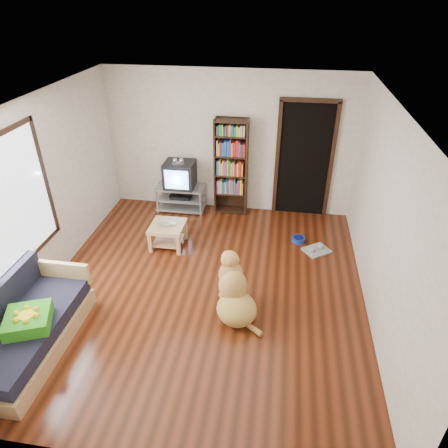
# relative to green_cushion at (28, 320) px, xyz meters

# --- Properties ---
(ground) EXTENTS (5.00, 5.00, 0.00)m
(ground) POSITION_rel_green_cushion_xyz_m (1.75, 1.43, -0.50)
(ground) COLOR #5E2410
(ground) RESTS_ON ground
(ceiling) EXTENTS (5.00, 5.00, 0.00)m
(ceiling) POSITION_rel_green_cushion_xyz_m (1.75, 1.43, 2.10)
(ceiling) COLOR white
(ceiling) RESTS_ON ground
(wall_back) EXTENTS (4.50, 0.00, 4.50)m
(wall_back) POSITION_rel_green_cushion_xyz_m (1.75, 3.93, 0.80)
(wall_back) COLOR silver
(wall_back) RESTS_ON ground
(wall_front) EXTENTS (4.50, 0.00, 4.50)m
(wall_front) POSITION_rel_green_cushion_xyz_m (1.75, -1.07, 0.80)
(wall_front) COLOR silver
(wall_front) RESTS_ON ground
(wall_left) EXTENTS (0.00, 5.00, 5.00)m
(wall_left) POSITION_rel_green_cushion_xyz_m (-0.50, 1.43, 0.80)
(wall_left) COLOR silver
(wall_left) RESTS_ON ground
(wall_right) EXTENTS (0.00, 5.00, 5.00)m
(wall_right) POSITION_rel_green_cushion_xyz_m (4.00, 1.43, 0.80)
(wall_right) COLOR silver
(wall_right) RESTS_ON ground
(green_cushion) EXTENTS (0.63, 0.63, 0.16)m
(green_cushion) POSITION_rel_green_cushion_xyz_m (0.00, 0.00, 0.00)
(green_cushion) COLOR #31981C
(green_cushion) RESTS_ON sofa
(laptop) EXTENTS (0.34, 0.27, 0.02)m
(laptop) POSITION_rel_green_cushion_xyz_m (0.94, 2.40, -0.09)
(laptop) COLOR silver
(laptop) RESTS_ON coffee_table
(dog_bowl) EXTENTS (0.22, 0.22, 0.08)m
(dog_bowl) POSITION_rel_green_cushion_xyz_m (3.09, 2.88, -0.46)
(dog_bowl) COLOR #163597
(dog_bowl) RESTS_ON ground
(grey_rag) EXTENTS (0.51, 0.49, 0.03)m
(grey_rag) POSITION_rel_green_cushion_xyz_m (3.39, 2.63, -0.48)
(grey_rag) COLOR #9D9D9D
(grey_rag) RESTS_ON ground
(window) EXTENTS (0.03, 1.46, 1.70)m
(window) POSITION_rel_green_cushion_xyz_m (-0.48, 0.93, 1.00)
(window) COLOR white
(window) RESTS_ON wall_left
(doorway) EXTENTS (1.03, 0.05, 2.19)m
(doorway) POSITION_rel_green_cushion_xyz_m (3.10, 3.91, 0.62)
(doorway) COLOR black
(doorway) RESTS_ON wall_back
(tv_stand) EXTENTS (0.90, 0.45, 0.50)m
(tv_stand) POSITION_rel_green_cushion_xyz_m (0.85, 3.68, -0.23)
(tv_stand) COLOR #99999E
(tv_stand) RESTS_ON ground
(crt_tv) EXTENTS (0.55, 0.52, 0.58)m
(crt_tv) POSITION_rel_green_cushion_xyz_m (0.85, 3.70, 0.24)
(crt_tv) COLOR black
(crt_tv) RESTS_ON tv_stand
(bookshelf) EXTENTS (0.60, 0.30, 1.80)m
(bookshelf) POSITION_rel_green_cushion_xyz_m (1.80, 3.77, 0.50)
(bookshelf) COLOR black
(bookshelf) RESTS_ON ground
(sofa) EXTENTS (0.80, 1.80, 0.80)m
(sofa) POSITION_rel_green_cushion_xyz_m (-0.12, 0.05, -0.24)
(sofa) COLOR tan
(sofa) RESTS_ON ground
(coffee_table) EXTENTS (0.55, 0.55, 0.40)m
(coffee_table) POSITION_rel_green_cushion_xyz_m (0.94, 2.43, -0.22)
(coffee_table) COLOR tan
(coffee_table) RESTS_ON ground
(dog) EXTENTS (0.72, 0.93, 0.84)m
(dog) POSITION_rel_green_cushion_xyz_m (2.23, 1.04, -0.19)
(dog) COLOR #BA9247
(dog) RESTS_ON ground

